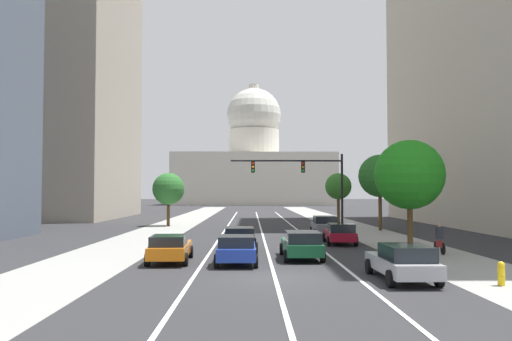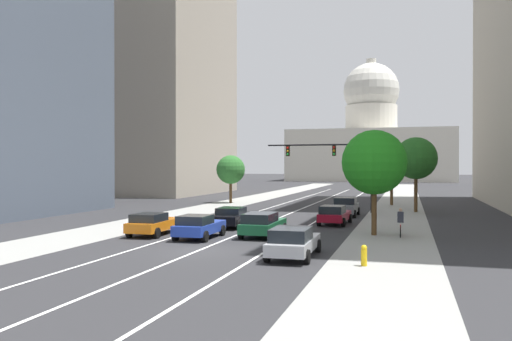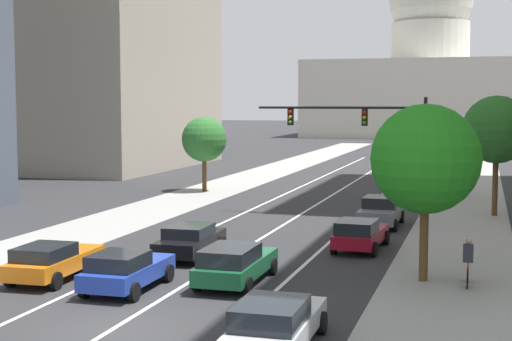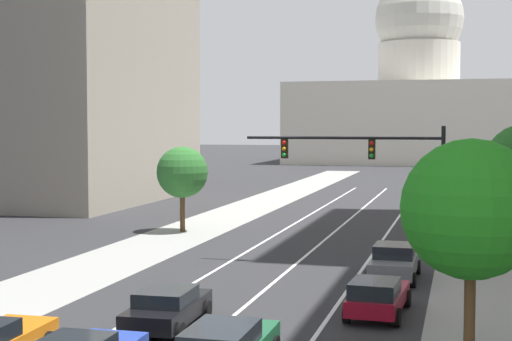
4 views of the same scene
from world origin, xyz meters
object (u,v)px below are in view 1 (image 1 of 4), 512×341
Objects in this scene: car_blue at (237,249)px; street_tree_near_right at (338,187)px; car_orange at (170,248)px; street_tree_near_left at (168,189)px; car_silver at (403,262)px; car_green at (302,244)px; street_tree_mid_right at (409,175)px; fire_hydrant at (501,273)px; capitol_building at (254,166)px; car_gray at (325,226)px; car_black at (239,238)px; cyclist at (440,239)px; car_crimson at (340,233)px; street_tree_far_right at (380,176)px; traffic_signal_mast at (306,176)px.

car_blue is 32.05m from street_tree_near_right.
car_orange is 3.39m from car_blue.
car_orange is 28.27m from street_tree_near_left.
car_silver is 11.35m from car_orange.
car_green is 7.81m from street_tree_mid_right.
fire_hydrant is at bearing -90.13° from street_tree_near_right.
car_gray is (4.97, -107.33, -10.22)m from capitol_building.
car_black is 2.68× the size of cyclist.
street_tree_near_right reaches higher than cyclist.
car_silver is 10.36m from street_tree_mid_right.
cyclist is 0.27× the size of street_tree_mid_right.
car_gray is 1.00× the size of car_crimson.
street_tree_near_right is at bearing -24.67° from car_black.
car_gray is (-0.00, 21.15, 0.04)m from car_silver.
cyclist is 26.35m from street_tree_near_right.
street_tree_mid_right is at bearing -19.62° from car_silver.
car_orange is at bearing 76.97° from car_blue.
car_gray is at bearing -0.89° from car_silver.
street_tree_near_right reaches higher than car_black.
street_tree_near_left is (-11.07, 26.53, 3.03)m from car_green.
cyclist is at bearing -93.57° from street_tree_far_right.
cyclist reaches higher than car_orange.
street_tree_near_left is (-7.76, 22.48, 3.06)m from car_black.
car_black is at bearing 129.90° from fire_hydrant.
street_tree_mid_right reaches higher than car_silver.
car_green reaches higher than car_blue.
car_black is 1.03× the size of car_crimson.
car_silver is 36.34m from street_tree_near_left.
car_black reaches higher than fire_hydrant.
car_gray is 0.82× the size of street_tree_near_right.
car_silver is 24.92m from traffic_signal_mast.
car_green is at bearing -96.85° from traffic_signal_mast.
street_tree_near_right is at bearing 5.69° from street_tree_near_left.
traffic_signal_mast is at bearing -7.12° from car_green.
traffic_signal_mast is 15.85m from street_tree_near_left.
car_orange is (-3.31, -5.27, -0.01)m from car_black.
car_gray is at bearing -34.40° from car_orange.
car_green is 28.91m from street_tree_near_left.
car_black is at bearing -34.17° from car_orange.
street_tree_mid_right reaches higher than fire_hydrant.
car_gray is (3.32, 14.46, 0.03)m from car_green.
car_blue is 29.68m from street_tree_near_left.
car_silver is at bearing 152.15° from cyclist.
capitol_building reaches higher than traffic_signal_mast.
cyclist is (9.65, -119.61, -10.17)m from capitol_building.
street_tree_near_left is (-19.06, 24.35, 2.94)m from cyclist.
car_gray is 14.62m from street_tree_near_right.
car_gray is 0.70× the size of street_tree_mid_right.
traffic_signal_mast is 7.29m from street_tree_far_right.
street_tree_mid_right reaches higher than car_blue.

